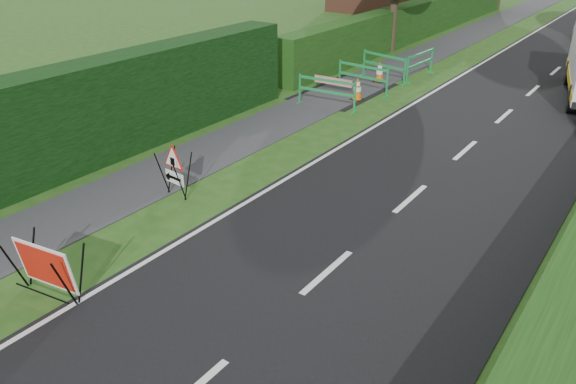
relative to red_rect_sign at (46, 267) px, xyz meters
The scene contains 13 objects.
ground 2.44m from the red_rect_sign, 68.67° to the left, with size 120.00×120.00×0.00m, color #204B15.
footpath 37.27m from the red_rect_sign, 93.29° to the left, with size 2.00×90.00×0.02m, color #2D2D30.
hedge_west_near 4.72m from the red_rect_sign, 151.92° to the left, with size 1.10×18.00×2.50m, color black.
hedge_west_far 24.57m from the red_rect_sign, 99.70° to the left, with size 1.00×24.00×1.80m, color #14380F.
red_rect_sign is the anchor object (origin of this frame).
triangle_sign 3.92m from the red_rect_sign, 104.58° to the left, with size 0.78×0.78×1.05m.
traffic_cone_3 12.65m from the red_rect_sign, 95.74° to the left, with size 0.38×0.38×0.79m.
traffic_cone_4 15.18m from the red_rect_sign, 96.45° to the left, with size 0.38×0.38×0.79m.
ped_barrier_0 11.34m from the red_rect_sign, 98.34° to the left, with size 2.08×0.50×1.00m.
ped_barrier_1 13.63m from the red_rect_sign, 96.68° to the left, with size 2.08×0.54×1.00m.
ped_barrier_2 15.58m from the red_rect_sign, 96.41° to the left, with size 2.09×0.81×1.00m.
ped_barrier_3 16.62m from the red_rect_sign, 92.61° to the left, with size 0.47×2.08×1.00m.
redwhite_plank 12.99m from the red_rect_sign, 100.38° to the left, with size 1.50×0.04×0.25m, color red.
Camera 1 is at (6.71, -6.11, 5.65)m, focal length 35.00 mm.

